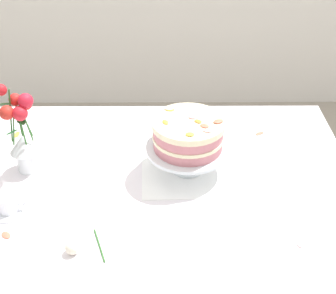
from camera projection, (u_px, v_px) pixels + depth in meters
name	position (u px, v px, depth m)	size (l,w,h in m)	color
dining_table	(155.00, 204.00, 1.68)	(1.40, 1.00, 0.74)	white
linen_napkin	(187.00, 169.00, 1.69)	(0.32, 0.32, 0.00)	white
cake_stand	(188.00, 151.00, 1.64)	(0.29, 0.29, 0.10)	silver
layer_cake	(188.00, 134.00, 1.60)	(0.25, 0.25, 0.11)	#CC7A84
flower_vase	(22.00, 135.00, 1.61)	(0.11, 0.10, 0.34)	silver
teacup	(8.00, 205.00, 1.50)	(0.12, 0.12, 0.06)	white
fallen_rose	(73.00, 248.00, 1.36)	(0.12, 0.13, 0.04)	#2D6028
loose_petal_0	(17.00, 134.00, 1.88)	(0.04, 0.02, 0.00)	yellow
loose_petal_1	(6.00, 235.00, 1.42)	(0.04, 0.02, 0.00)	#E56B51
loose_petal_2	(260.00, 133.00, 1.88)	(0.04, 0.02, 0.00)	#E56B51
loose_petal_3	(301.00, 242.00, 1.40)	(0.04, 0.02, 0.00)	pink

